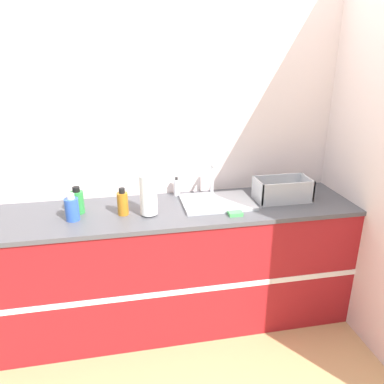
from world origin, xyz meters
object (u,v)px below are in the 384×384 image
bottle_blue (72,209)px  bottle_amber (123,203)px  sink (217,201)px  paper_towel_roll (148,195)px  bottle_green (77,202)px  dish_rack (282,192)px  soap_dispenser (177,187)px

bottle_blue → bottle_amber: (0.31, 0.03, 0.00)m
sink → bottle_amber: sink is taller
paper_towel_roll → bottle_green: size_ratio=1.51×
dish_rack → soap_dispenser: bearing=162.2°
bottle_green → bottle_amber: size_ratio=0.99×
soap_dispenser → paper_towel_roll: bearing=-126.3°
bottle_green → sink: bearing=-0.8°
paper_towel_roll → soap_dispenser: paper_towel_roll is taller
paper_towel_roll → bottle_amber: (-0.17, 0.04, -0.06)m
bottle_blue → paper_towel_roll: bearing=-1.6°
paper_towel_roll → bottle_amber: size_ratio=1.50×
bottle_amber → dish_rack: bearing=2.1°
dish_rack → bottle_amber: size_ratio=2.12×
soap_dispenser → dish_rack: bearing=-17.8°
soap_dispenser → bottle_green: bearing=-164.4°
paper_towel_roll → bottle_blue: (-0.48, 0.01, -0.06)m
sink → paper_towel_roll: size_ratio=1.79×
bottle_blue → soap_dispenser: (0.71, 0.30, -0.02)m
paper_towel_roll → bottle_amber: bearing=166.8°
bottle_amber → bottle_blue: bearing=-175.3°
bottle_green → bottle_blue: bearing=-102.6°
sink → bottle_amber: 0.66m
dish_rack → bottle_amber: bottle_amber is taller
sink → dish_rack: 0.48m
paper_towel_roll → soap_dispenser: 0.40m
bottle_green → soap_dispenser: size_ratio=1.29×
sink → paper_towel_roll: 0.51m
paper_towel_roll → soap_dispenser: (0.23, 0.31, -0.08)m
bottle_blue → dish_rack: bearing=2.7°
dish_rack → bottle_blue: bottle_blue is taller
bottle_green → bottle_amber: bottle_amber is taller
bottle_blue → bottle_green: 0.11m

